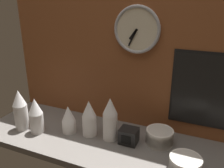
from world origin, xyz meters
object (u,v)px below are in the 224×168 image
(menu_board, at_px, (208,91))
(cup_stack_far_left, at_px, (20,110))
(bowl_stack_right, at_px, (159,136))
(cup_stack_left, at_px, (36,116))
(cup_stack_center_right, at_px, (110,119))
(cup_stack_center_left, at_px, (69,119))
(cup_stack_center, at_px, (89,118))
(wall_clock, at_px, (137,30))
(bowl_stack_far_right, at_px, (185,163))
(napkin_dispenser, at_px, (129,136))

(menu_board, bearing_deg, cup_stack_far_left, -162.70)
(bowl_stack_right, distance_m, menu_board, 0.39)
(cup_stack_left, relative_size, cup_stack_center_right, 0.86)
(cup_stack_left, height_order, cup_stack_far_left, cup_stack_far_left)
(cup_stack_center_left, bearing_deg, cup_stack_center, 9.54)
(wall_clock, bearing_deg, cup_stack_left, -148.91)
(cup_stack_center_left, height_order, bowl_stack_far_right, cup_stack_center_left)
(bowl_stack_right, bearing_deg, napkin_dispenser, -159.30)
(cup_stack_left, relative_size, cup_stack_center_left, 1.29)
(bowl_stack_right, bearing_deg, wall_clock, 145.11)
(cup_stack_center_right, distance_m, cup_stack_center_left, 0.28)
(cup_stack_far_left, relative_size, menu_board, 0.60)
(cup_stack_center_left, distance_m, bowl_stack_right, 0.58)
(cup_stack_left, height_order, napkin_dispenser, cup_stack_left)
(cup_stack_center_left, bearing_deg, cup_stack_left, -156.93)
(wall_clock, relative_size, napkin_dispenser, 2.68)
(cup_stack_center, xyz_separation_m, napkin_dispenser, (0.26, 0.01, -0.07))
(napkin_dispenser, bearing_deg, bowl_stack_right, 20.70)
(cup_stack_center, distance_m, cup_stack_center_left, 0.14)
(wall_clock, distance_m, menu_board, 0.55)
(cup_stack_center_left, xyz_separation_m, bowl_stack_far_right, (0.74, -0.07, -0.05))
(bowl_stack_right, distance_m, napkin_dispenser, 0.18)
(napkin_dispenser, bearing_deg, menu_board, 28.85)
(cup_stack_center, distance_m, cup_stack_far_left, 0.46)
(cup_stack_center_left, bearing_deg, wall_clock, 34.90)
(cup_stack_far_left, bearing_deg, cup_stack_center_right, 11.53)
(cup_stack_far_left, bearing_deg, menu_board, 17.30)
(napkin_dispenser, bearing_deg, cup_stack_center, -176.83)
(cup_stack_center_left, relative_size, bowl_stack_right, 1.12)
(cup_stack_center, relative_size, wall_clock, 0.81)
(cup_stack_far_left, height_order, wall_clock, wall_clock)
(cup_stack_center_right, distance_m, wall_clock, 0.56)
(bowl_stack_far_right, distance_m, wall_clock, 0.79)
(cup_stack_center_right, height_order, napkin_dispenser, cup_stack_center_right)
(cup_stack_left, xyz_separation_m, cup_stack_center_right, (0.47, 0.11, 0.02))
(wall_clock, distance_m, napkin_dispenser, 0.64)
(cup_stack_center, bearing_deg, wall_clock, 45.88)
(cup_stack_center_left, xyz_separation_m, menu_board, (0.80, 0.26, 0.23))
(menu_board, bearing_deg, bowl_stack_far_right, -99.71)
(cup_stack_far_left, xyz_separation_m, menu_board, (1.11, 0.35, 0.18))
(wall_clock, bearing_deg, bowl_stack_right, -34.89)
(cup_stack_center, height_order, wall_clock, wall_clock)
(cup_stack_left, distance_m, cup_stack_center, 0.35)
(cup_stack_left, distance_m, menu_board, 1.07)
(cup_stack_center, bearing_deg, cup_stack_left, -162.38)
(bowl_stack_far_right, distance_m, napkin_dispenser, 0.36)
(cup_stack_left, relative_size, cup_stack_far_left, 0.86)
(menu_board, bearing_deg, cup_stack_center_right, -156.60)
(wall_clock, bearing_deg, cup_stack_center_right, -110.38)
(cup_stack_center, bearing_deg, cup_stack_far_left, -166.21)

